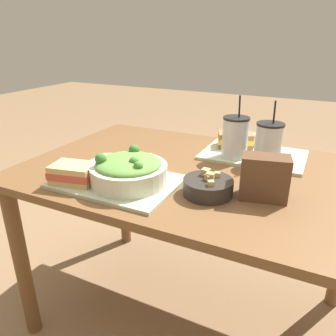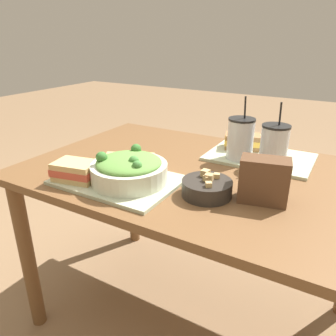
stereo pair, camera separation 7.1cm
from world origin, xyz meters
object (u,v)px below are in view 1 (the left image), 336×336
Objects in this scene: chip_bag at (264,178)px; drink_cup_red at (268,144)px; salad_bowl at (129,170)px; baguette_far at (253,139)px; soup_bowl at (208,186)px; sandwich_near at (74,173)px; drink_cup_dark at (235,139)px; sandwich_far at (235,140)px; baguette_near at (129,161)px.

drink_cup_red is at bearing 85.66° from chip_bag.
salad_bowl is 0.56m from drink_cup_red.
baguette_far is 0.21m from drink_cup_red.
soup_bowl is 0.17m from chip_bag.
chip_bag is (0.04, -0.30, -0.02)m from drink_cup_red.
sandwich_near is (-0.17, -0.08, -0.01)m from salad_bowl.
drink_cup_dark is at bearing 108.04° from chip_bag.
soup_bowl is at bearing -88.03° from drink_cup_dark.
drink_cup_dark is (-0.04, -0.19, 0.05)m from baguette_far.
sandwich_far is at bearing 67.62° from salad_bowl.
sandwich_far is at bearing 103.05° from drink_cup_dark.
drink_cup_dark is at bearing -73.70° from baguette_near.
drink_cup_dark is (-0.01, 0.35, 0.06)m from soup_bowl.
salad_bowl is at bearing -173.40° from baguette_near.
baguette_far is 0.20m from drink_cup_dark.
baguette_near and baguette_far have the same top height.
sandwich_far is (0.39, 0.61, 0.00)m from sandwich_near.
soup_bowl is 0.48m from sandwich_far.
baguette_near is at bearing 130.18° from baguette_far.
sandwich_far is (0.29, 0.42, 0.00)m from baguette_near.
baguette_far is at bearing 44.76° from sandwich_near.
sandwich_far is 0.09m from baguette_far.
salad_bowl is at bearing 141.07° from baguette_far.
drink_cup_dark reaches higher than chip_bag.
sandwich_near is 1.05× the size of chip_bag.
drink_cup_red reaches higher than sandwich_near.
baguette_near is 1.17× the size of chip_bag.
baguette_far is (0.07, 0.06, -0.00)m from sandwich_far.
chip_bag reaches higher than baguette_near.
drink_cup_red is (0.10, -0.19, 0.04)m from baguette_far.
salad_bowl is 1.63× the size of chip_bag.
baguette_far is 0.56× the size of drink_cup_dark.
drink_cup_dark is at bearing -96.58° from sandwich_far.
sandwich_near and sandwich_far have the same top height.
salad_bowl is 1.83× the size of baguette_far.
chip_bag is (0.17, -0.30, -0.02)m from drink_cup_dark.
chip_bag is (0.14, -0.48, 0.03)m from baguette_far.
drink_cup_red is 1.53× the size of chip_bag.
drink_cup_red reaches higher than baguette_far.
baguette_far is (0.02, 0.53, 0.01)m from soup_bowl.
salad_bowl is 0.13m from baguette_near.
sandwich_near is 0.73m from drink_cup_red.
chip_bag reaches higher than sandwich_far.
baguette_near is 0.51m from sandwich_far.
sandwich_far is 0.47m from chip_bag.
sandwich_near is at bearing 132.61° from baguette_far.
drink_cup_dark reaches higher than salad_bowl.
baguette_near is 0.60m from baguette_far.
drink_cup_red is at bearing 30.22° from sandwich_near.
sandwich_near is 0.64m from drink_cup_dark.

